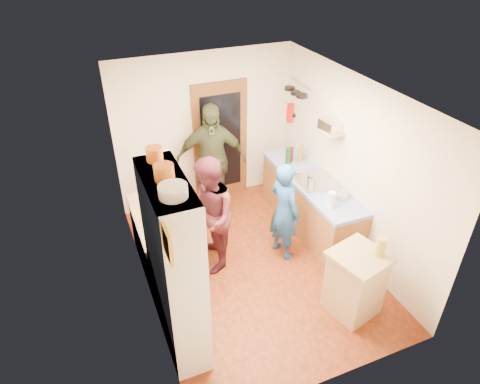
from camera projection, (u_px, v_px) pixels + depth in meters
floor at (253, 265)px, 6.25m from camera, size 3.00×4.00×0.02m
ceiling at (257, 92)px, 4.83m from camera, size 3.00×4.00×0.02m
wall_back at (205, 130)px, 7.10m from camera, size 3.00×0.02×2.60m
wall_front at (343, 297)px, 3.98m from camera, size 3.00×0.02×2.60m
wall_left at (138, 216)px, 5.05m from camera, size 0.02×4.00×2.60m
wall_right at (352, 168)px, 6.02m from camera, size 0.02×4.00×2.60m
door_frame at (221, 142)px, 7.29m from camera, size 0.95×0.06×2.10m
door_glass at (221, 143)px, 7.26m from camera, size 0.70×0.02×1.70m
hutch_body at (175, 267)px, 4.61m from camera, size 0.40×1.20×2.20m
hutch_top_shelf at (165, 181)px, 4.02m from camera, size 0.40×1.14×0.04m
plate_stack at (173, 191)px, 3.74m from camera, size 0.26×0.26×0.11m
orange_pot_a at (164, 172)px, 3.97m from camera, size 0.19×0.19×0.15m
orange_pot_b at (154, 154)px, 4.28m from camera, size 0.17×0.17×0.15m
left_counter_base at (162, 244)px, 5.98m from camera, size 0.60×1.40×0.85m
left_counter_top at (159, 218)px, 5.73m from camera, size 0.64×1.44×0.05m
toaster at (169, 227)px, 5.37m from camera, size 0.25×0.17×0.18m
kettle at (156, 216)px, 5.58m from camera, size 0.21×0.21×0.19m
orange_bowl at (163, 210)px, 5.78m from camera, size 0.20×0.20×0.08m
chopping_board at (151, 194)px, 6.16m from camera, size 0.31×0.24×0.02m
right_counter_base at (310, 206)px, 6.79m from camera, size 0.60×2.20×0.84m
right_counter_top at (312, 181)px, 6.55m from camera, size 0.62×2.22×0.06m
hob at (315, 181)px, 6.45m from camera, size 0.55×0.58×0.04m
pot_on_hob at (314, 178)px, 6.38m from camera, size 0.19×0.19×0.12m
bottle_a at (288, 157)px, 6.81m from camera, size 0.09×0.09×0.32m
bottle_b at (291, 154)px, 6.96m from camera, size 0.07×0.07×0.25m
bottle_c at (300, 153)px, 6.94m from camera, size 0.09×0.09×0.32m
paper_towel at (331, 200)px, 5.85m from camera, size 0.13×0.13×0.24m
mixing_bowl at (340, 195)px, 6.09m from camera, size 0.28×0.28×0.09m
island_base at (355, 284)px, 5.31m from camera, size 0.67×0.67×0.86m
island_top at (360, 257)px, 5.07m from camera, size 0.75×0.75×0.05m
cutting_board at (354, 256)px, 5.07m from camera, size 0.41×0.36×0.02m
oil_jar at (380, 247)px, 5.00m from camera, size 0.15×0.15×0.24m
pan_rail at (300, 84)px, 6.79m from camera, size 0.02×0.65×0.02m
pan_hang_a at (302, 96)px, 6.70m from camera, size 0.18×0.18×0.05m
pan_hang_b at (295, 93)px, 6.87m from camera, size 0.16×0.16×0.05m
pan_hang_c at (290, 88)px, 7.02m from camera, size 0.17×0.17×0.05m
wall_shelf at (330, 131)px, 6.11m from camera, size 0.26×0.42×0.03m
radio at (330, 125)px, 6.06m from camera, size 0.26×0.32×0.15m
ext_bracket at (293, 115)px, 7.25m from camera, size 0.06×0.10×0.04m
fire_extinguisher at (290, 113)px, 7.21m from camera, size 0.11×0.11×0.32m
picture_frame at (167, 244)px, 3.45m from camera, size 0.03×0.25×0.30m
person_hob at (287, 211)px, 6.07m from camera, size 0.48×0.62×1.52m
person_left at (211, 214)px, 5.84m from camera, size 0.77×0.92×1.71m
person_back at (212, 161)px, 6.89m from camera, size 1.23×0.78×1.95m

